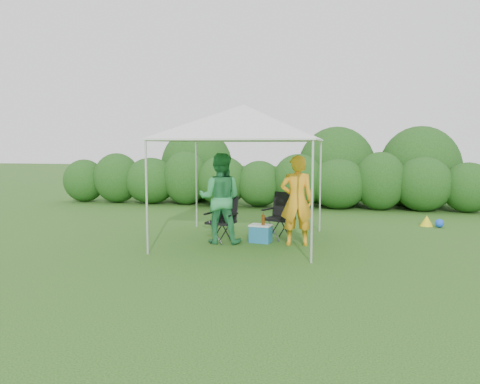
% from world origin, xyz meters
% --- Properties ---
extents(ground, '(70.00, 70.00, 0.00)m').
position_xyz_m(ground, '(0.00, 0.00, 0.00)').
color(ground, '#356620').
extents(hedge, '(15.41, 1.53, 1.80)m').
position_xyz_m(hedge, '(0.04, 6.00, 0.83)').
color(hedge, '#23531A').
rests_on(hedge, ground).
extents(canopy, '(3.10, 3.10, 2.83)m').
position_xyz_m(canopy, '(0.00, 0.50, 2.46)').
color(canopy, silver).
rests_on(canopy, ground).
extents(chair_right, '(0.75, 0.72, 0.99)m').
position_xyz_m(chair_right, '(0.73, 0.98, 0.56)').
color(chair_right, black).
rests_on(chair_right, ground).
extents(chair_left, '(0.67, 0.62, 0.95)m').
position_xyz_m(chair_left, '(-0.42, 0.40, 0.54)').
color(chair_left, black).
rests_on(chair_left, ground).
extents(man, '(0.72, 0.53, 1.81)m').
position_xyz_m(man, '(1.11, 0.39, 0.91)').
color(man, '#FFA11C').
rests_on(man, ground).
extents(woman, '(0.95, 0.76, 1.85)m').
position_xyz_m(woman, '(-0.45, 0.28, 0.92)').
color(woman, '#309553').
rests_on(woman, ground).
extents(cooler, '(0.48, 0.38, 0.37)m').
position_xyz_m(cooler, '(0.36, 0.49, 0.19)').
color(cooler, '#226B9C').
rests_on(cooler, ground).
extents(bottle, '(0.07, 0.07, 0.26)m').
position_xyz_m(bottle, '(0.42, 0.45, 0.50)').
color(bottle, '#592D0C').
rests_on(bottle, cooler).
extents(lawn_toy, '(0.53, 0.44, 0.26)m').
position_xyz_m(lawn_toy, '(4.14, 3.24, 0.13)').
color(lawn_toy, yellow).
rests_on(lawn_toy, ground).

